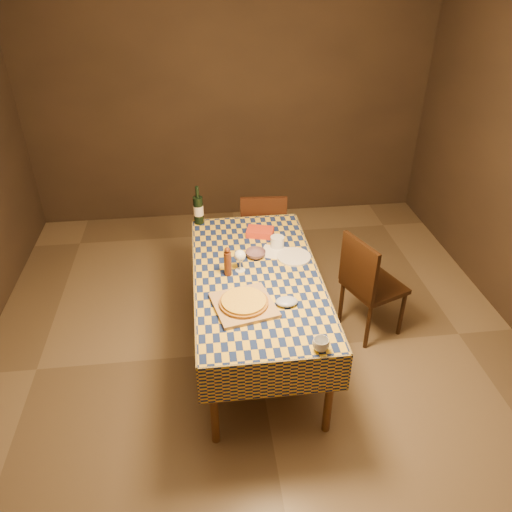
# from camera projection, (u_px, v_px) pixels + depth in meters

# --- Properties ---
(room) EXTENTS (5.00, 5.10, 2.70)m
(room) POSITION_uv_depth(u_px,v_px,m) (257.00, 204.00, 3.40)
(room) COLOR brown
(room) RESTS_ON ground
(dining_table) EXTENTS (0.94, 1.84, 0.77)m
(dining_table) POSITION_uv_depth(u_px,v_px,m) (257.00, 283.00, 3.75)
(dining_table) COLOR brown
(dining_table) RESTS_ON ground
(cutting_board) EXTENTS (0.47, 0.47, 0.02)m
(cutting_board) POSITION_uv_depth(u_px,v_px,m) (244.00, 305.00, 3.38)
(cutting_board) COLOR #AE8551
(cutting_board) RESTS_ON dining_table
(pizza) EXTENTS (0.38, 0.38, 0.03)m
(pizza) POSITION_uv_depth(u_px,v_px,m) (244.00, 302.00, 3.36)
(pizza) COLOR #915918
(pizza) RESTS_ON cutting_board
(pepper_mill) EXTENTS (0.06, 0.06, 0.23)m
(pepper_mill) POSITION_uv_depth(u_px,v_px,m) (228.00, 262.00, 3.65)
(pepper_mill) COLOR #4E2412
(pepper_mill) RESTS_ON dining_table
(bowl) EXTENTS (0.18, 0.18, 0.05)m
(bowl) POSITION_uv_depth(u_px,v_px,m) (256.00, 254.00, 3.90)
(bowl) COLOR #674B56
(bowl) RESTS_ON dining_table
(wine_glass) EXTENTS (0.09, 0.09, 0.18)m
(wine_glass) POSITION_uv_depth(u_px,v_px,m) (240.00, 256.00, 3.69)
(wine_glass) COLOR white
(wine_glass) RESTS_ON dining_table
(wine_bottle) EXTENTS (0.09, 0.09, 0.35)m
(wine_bottle) POSITION_uv_depth(u_px,v_px,m) (198.00, 209.00, 4.32)
(wine_bottle) COLOR black
(wine_bottle) RESTS_ON dining_table
(deli_tub) EXTENTS (0.14, 0.14, 0.09)m
(deli_tub) POSITION_uv_depth(u_px,v_px,m) (277.00, 242.00, 4.02)
(deli_tub) COLOR silver
(deli_tub) RESTS_ON dining_table
(takeout_container) EXTENTS (0.25, 0.21, 0.05)m
(takeout_container) POSITION_uv_depth(u_px,v_px,m) (260.00, 232.00, 4.19)
(takeout_container) COLOR red
(takeout_container) RESTS_ON dining_table
(white_plate) EXTENTS (0.34, 0.34, 0.02)m
(white_plate) POSITION_uv_depth(u_px,v_px,m) (294.00, 257.00, 3.90)
(white_plate) COLOR silver
(white_plate) RESTS_ON dining_table
(tumbler) EXTENTS (0.13, 0.13, 0.08)m
(tumbler) POSITION_uv_depth(u_px,v_px,m) (321.00, 345.00, 3.01)
(tumbler) COLOR silver
(tumbler) RESTS_ON dining_table
(flour_patch) EXTENTS (0.31, 0.28, 0.00)m
(flour_patch) POSITION_uv_depth(u_px,v_px,m) (277.00, 253.00, 3.97)
(flour_patch) COLOR white
(flour_patch) RESTS_ON dining_table
(flour_bag) EXTENTS (0.16, 0.12, 0.04)m
(flour_bag) POSITION_uv_depth(u_px,v_px,m) (287.00, 302.00, 3.40)
(flour_bag) COLOR #9CA8C7
(flour_bag) RESTS_ON dining_table
(chair_far) EXTENTS (0.45, 0.46, 0.93)m
(chair_far) POSITION_uv_depth(u_px,v_px,m) (263.00, 231.00, 4.77)
(chair_far) COLOR black
(chair_far) RESTS_ON ground
(chair_right) EXTENTS (0.55, 0.55, 0.93)m
(chair_right) POSITION_uv_depth(u_px,v_px,m) (367.00, 282.00, 4.06)
(chair_right) COLOR black
(chair_right) RESTS_ON ground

